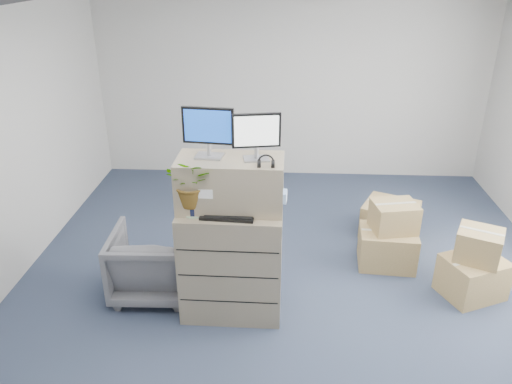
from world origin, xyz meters
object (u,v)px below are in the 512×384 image
(filing_cabinet_lower, at_px, (232,261))
(water_bottle, at_px, (242,195))
(monitor_left, at_px, (208,130))
(keyboard, at_px, (228,216))
(potted_plant, at_px, (193,189))
(office_chair, at_px, (151,259))
(monitor_right, at_px, (256,134))

(filing_cabinet_lower, bearing_deg, water_bottle, 30.54)
(monitor_left, xyz_separation_m, water_bottle, (0.29, -0.03, -0.61))
(keyboard, bearing_deg, potted_plant, 176.16)
(keyboard, relative_size, office_chair, 0.60)
(monitor_left, relative_size, water_bottle, 1.84)
(office_chair, bearing_deg, monitor_right, 168.45)
(potted_plant, bearing_deg, office_chair, 148.33)
(keyboard, bearing_deg, water_bottle, 65.79)
(water_bottle, bearing_deg, monitor_left, 174.62)
(monitor_right, bearing_deg, monitor_left, 163.99)
(keyboard, relative_size, potted_plant, 0.85)
(filing_cabinet_lower, distance_m, water_bottle, 0.70)
(monitor_right, height_order, office_chair, monitor_right)
(monitor_right, bearing_deg, filing_cabinet_lower, -179.88)
(potted_plant, xyz_separation_m, office_chair, (-0.54, 0.34, -0.98))
(filing_cabinet_lower, distance_m, office_chair, 0.91)
(water_bottle, bearing_deg, filing_cabinet_lower, -150.17)
(filing_cabinet_lower, height_order, water_bottle, water_bottle)
(filing_cabinet_lower, relative_size, water_bottle, 4.44)
(filing_cabinet_lower, height_order, monitor_right, monitor_right)
(potted_plant, bearing_deg, filing_cabinet_lower, 17.50)
(keyboard, bearing_deg, filing_cabinet_lower, 90.82)
(water_bottle, relative_size, office_chair, 0.32)
(monitor_left, bearing_deg, office_chair, 174.12)
(potted_plant, relative_size, office_chair, 0.71)
(monitor_left, bearing_deg, potted_plant, -118.66)
(monitor_right, relative_size, keyboard, 0.88)
(monitor_left, bearing_deg, water_bottle, 1.10)
(filing_cabinet_lower, bearing_deg, potted_plant, -161.78)
(water_bottle, xyz_separation_m, potted_plant, (-0.42, -0.16, 0.13))
(filing_cabinet_lower, relative_size, keyboard, 2.32)
(keyboard, height_order, potted_plant, potted_plant)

